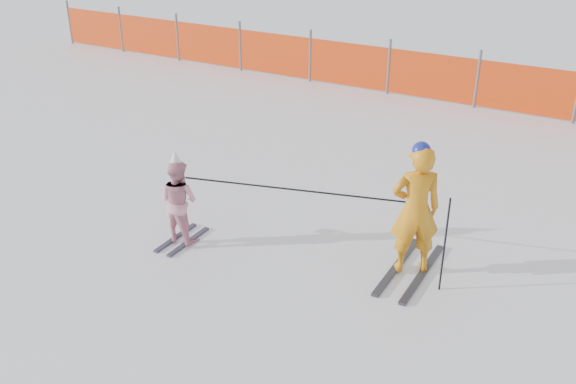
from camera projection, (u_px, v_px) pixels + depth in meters
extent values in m
plane|color=white|center=(268.00, 280.00, 7.95)|extent=(120.00, 120.00, 0.00)
cube|color=black|center=(397.00, 266.00, 8.19)|extent=(0.09, 1.48, 0.04)
cube|color=black|center=(422.00, 273.00, 8.04)|extent=(0.09, 1.48, 0.04)
imported|color=orange|center=(415.00, 210.00, 7.73)|extent=(0.73, 0.67, 1.68)
sphere|color=navy|center=(421.00, 151.00, 7.39)|extent=(0.22, 0.22, 0.22)
cube|color=black|center=(176.00, 238.00, 8.84)|extent=(0.09, 0.86, 0.03)
cube|color=black|center=(188.00, 242.00, 8.75)|extent=(0.09, 0.86, 0.03)
imported|color=pink|center=(179.00, 201.00, 8.53)|extent=(0.58, 0.46, 1.17)
cone|color=white|center=(175.00, 158.00, 8.25)|extent=(0.19, 0.19, 0.24)
cylinder|color=black|center=(445.00, 245.00, 7.50)|extent=(0.02, 0.02, 1.24)
cylinder|color=black|center=(291.00, 189.00, 8.03)|extent=(2.75, 0.77, 0.02)
cylinder|color=#595960|center=(70.00, 22.00, 18.86)|extent=(0.06, 0.06, 1.25)
cylinder|color=#595960|center=(121.00, 29.00, 17.98)|extent=(0.06, 0.06, 1.25)
cylinder|color=#595960|center=(178.00, 37.00, 17.10)|extent=(0.06, 0.06, 1.25)
cylinder|color=#595960|center=(240.00, 46.00, 16.22)|extent=(0.06, 0.06, 1.25)
cylinder|color=#595960|center=(310.00, 56.00, 15.34)|extent=(0.06, 0.06, 1.25)
cylinder|color=#595960|center=(389.00, 67.00, 14.45)|extent=(0.06, 0.06, 1.25)
cylinder|color=#595960|center=(477.00, 79.00, 13.57)|extent=(0.06, 0.06, 1.25)
cube|color=red|center=(342.00, 64.00, 15.00)|extent=(17.69, 0.03, 1.00)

